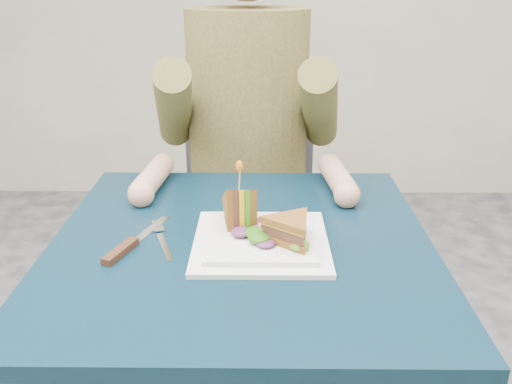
{
  "coord_description": "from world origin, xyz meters",
  "views": [
    {
      "loc": [
        0.04,
        -0.96,
        1.23
      ],
      "look_at": [
        0.03,
        0.03,
        0.82
      ],
      "focal_mm": 38.0,
      "sensor_mm": 36.0,
      "label": 1
    }
  ],
  "objects_px": {
    "diner": "(247,90)",
    "sandwich_upright": "(240,210)",
    "table": "(242,274)",
    "fork": "(162,240)",
    "chair": "(249,198)",
    "knife": "(127,247)",
    "sandwich_flat": "(290,230)",
    "plate": "(261,240)"
  },
  "relations": [
    {
      "from": "table",
      "to": "sandwich_flat",
      "type": "distance_m",
      "value": 0.16
    },
    {
      "from": "plate",
      "to": "sandwich_flat",
      "type": "relative_size",
      "value": 1.57
    },
    {
      "from": "sandwich_upright",
      "to": "knife",
      "type": "bearing_deg",
      "value": -162.36
    },
    {
      "from": "sandwich_flat",
      "to": "knife",
      "type": "height_order",
      "value": "sandwich_flat"
    },
    {
      "from": "sandwich_flat",
      "to": "chair",
      "type": "bearing_deg",
      "value": 97.65
    },
    {
      "from": "sandwich_flat",
      "to": "sandwich_upright",
      "type": "distance_m",
      "value": 0.12
    },
    {
      "from": "sandwich_flat",
      "to": "plate",
      "type": "bearing_deg",
      "value": 155.56
    },
    {
      "from": "plate",
      "to": "fork",
      "type": "distance_m",
      "value": 0.19
    },
    {
      "from": "chair",
      "to": "fork",
      "type": "distance_m",
      "value": 0.71
    },
    {
      "from": "chair",
      "to": "fork",
      "type": "bearing_deg",
      "value": -103.13
    },
    {
      "from": "chair",
      "to": "knife",
      "type": "height_order",
      "value": "chair"
    },
    {
      "from": "sandwich_flat",
      "to": "knife",
      "type": "distance_m",
      "value": 0.31
    },
    {
      "from": "sandwich_flat",
      "to": "fork",
      "type": "height_order",
      "value": "sandwich_flat"
    },
    {
      "from": "fork",
      "to": "knife",
      "type": "bearing_deg",
      "value": -151.88
    },
    {
      "from": "table",
      "to": "knife",
      "type": "relative_size",
      "value": 3.5
    },
    {
      "from": "diner",
      "to": "sandwich_flat",
      "type": "relative_size",
      "value": 4.5
    },
    {
      "from": "sandwich_upright",
      "to": "chair",
      "type": "bearing_deg",
      "value": 89.71
    },
    {
      "from": "chair",
      "to": "sandwich_flat",
      "type": "relative_size",
      "value": 5.61
    },
    {
      "from": "chair",
      "to": "knife",
      "type": "xyz_separation_m",
      "value": [
        -0.22,
        -0.7,
        0.2
      ]
    },
    {
      "from": "plate",
      "to": "table",
      "type": "bearing_deg",
      "value": 150.31
    },
    {
      "from": "diner",
      "to": "fork",
      "type": "distance_m",
      "value": 0.6
    },
    {
      "from": "sandwich_flat",
      "to": "fork",
      "type": "distance_m",
      "value": 0.25
    },
    {
      "from": "fork",
      "to": "diner",
      "type": "bearing_deg",
      "value": 74.32
    },
    {
      "from": "chair",
      "to": "diner",
      "type": "bearing_deg",
      "value": -90.0
    },
    {
      "from": "table",
      "to": "fork",
      "type": "height_order",
      "value": "fork"
    },
    {
      "from": "diner",
      "to": "sandwich_upright",
      "type": "relative_size",
      "value": 5.79
    },
    {
      "from": "chair",
      "to": "diner",
      "type": "relative_size",
      "value": 1.25
    },
    {
      "from": "table",
      "to": "sandwich_upright",
      "type": "xyz_separation_m",
      "value": [
        -0.0,
        0.02,
        0.13
      ]
    },
    {
      "from": "chair",
      "to": "table",
      "type": "bearing_deg",
      "value": -90.0
    },
    {
      "from": "diner",
      "to": "knife",
      "type": "distance_m",
      "value": 0.65
    },
    {
      "from": "chair",
      "to": "sandwich_upright",
      "type": "xyz_separation_m",
      "value": [
        -0.0,
        -0.63,
        0.24
      ]
    },
    {
      "from": "plate",
      "to": "fork",
      "type": "height_order",
      "value": "plate"
    },
    {
      "from": "table",
      "to": "diner",
      "type": "height_order",
      "value": "diner"
    },
    {
      "from": "table",
      "to": "plate",
      "type": "relative_size",
      "value": 2.88
    },
    {
      "from": "chair",
      "to": "plate",
      "type": "height_order",
      "value": "chair"
    },
    {
      "from": "sandwich_flat",
      "to": "sandwich_upright",
      "type": "bearing_deg",
      "value": 144.21
    },
    {
      "from": "diner",
      "to": "knife",
      "type": "xyz_separation_m",
      "value": [
        -0.22,
        -0.59,
        -0.18
      ]
    },
    {
      "from": "knife",
      "to": "chair",
      "type": "bearing_deg",
      "value": 72.68
    },
    {
      "from": "fork",
      "to": "plate",
      "type": "bearing_deg",
      "value": -3.04
    },
    {
      "from": "chair",
      "to": "sandwich_upright",
      "type": "bearing_deg",
      "value": -90.29
    },
    {
      "from": "diner",
      "to": "plate",
      "type": "bearing_deg",
      "value": -86.04
    },
    {
      "from": "chair",
      "to": "sandwich_flat",
      "type": "bearing_deg",
      "value": -82.35
    }
  ]
}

